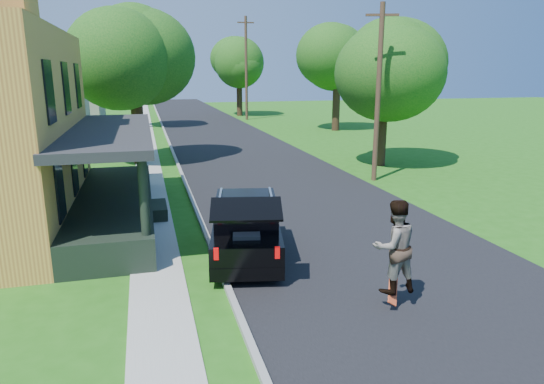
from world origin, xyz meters
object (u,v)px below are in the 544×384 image
object	(u,v)px
skateboarder	(394,246)
utility_pole_near	(378,92)
black_suv	(246,229)
tree_right_near	(384,64)

from	to	relation	value
skateboarder	utility_pole_near	world-z (taller)	utility_pole_near
black_suv	tree_right_near	xyz separation A→B (m)	(9.64, 11.25, 4.46)
tree_right_near	utility_pole_near	distance (m)	4.08
black_suv	skateboarder	bearing A→B (deg)	-44.91
skateboarder	tree_right_near	xyz separation A→B (m)	(7.23, 14.85, 3.90)
skateboarder	utility_pole_near	bearing A→B (deg)	-118.49
utility_pole_near	tree_right_near	bearing A→B (deg)	77.71
skateboarder	black_suv	bearing A→B (deg)	-60.04
skateboarder	tree_right_near	world-z (taller)	tree_right_near
tree_right_near	black_suv	bearing A→B (deg)	-130.60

